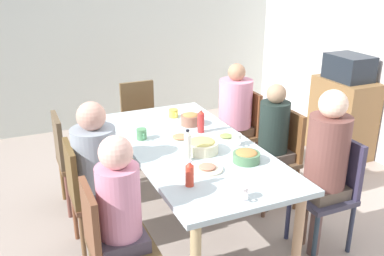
{
  "coord_description": "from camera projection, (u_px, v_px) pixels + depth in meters",
  "views": [
    {
      "loc": [
        2.96,
        -1.31,
        2.14
      ],
      "look_at": [
        0.0,
        0.0,
        0.89
      ],
      "focal_mm": 40.48,
      "sensor_mm": 36.0,
      "label": 1
    }
  ],
  "objects": [
    {
      "name": "cup_2",
      "position": [
        142.0,
        134.0,
        3.63
      ],
      "size": [
        0.12,
        0.08,
        0.09
      ],
      "color": "#4E8758",
      "rests_on": "dining_table"
    },
    {
      "name": "plate_2",
      "position": [
        226.0,
        137.0,
        3.65
      ],
      "size": [
        0.2,
        0.2,
        0.04
      ],
      "color": "silver",
      "rests_on": "dining_table"
    },
    {
      "name": "bottle_2",
      "position": [
        201.0,
        121.0,
        3.76
      ],
      "size": [
        0.06,
        0.06,
        0.21
      ],
      "color": "red",
      "rests_on": "dining_table"
    },
    {
      "name": "dining_table",
      "position": [
        192.0,
        153.0,
        3.55
      ],
      "size": [
        2.08,
        0.98,
        0.74
      ],
      "color": "silver",
      "rests_on": "ground_plane"
    },
    {
      "name": "person_6",
      "position": [
        272.0,
        137.0,
        3.84
      ],
      "size": [
        0.3,
        0.3,
        1.17
      ],
      "color": "#595245",
      "rests_on": "ground_plane"
    },
    {
      "name": "person_1",
      "position": [
        326.0,
        158.0,
        3.21
      ],
      "size": [
        0.31,
        0.31,
        1.3
      ],
      "color": "brown",
      "rests_on": "ground_plane"
    },
    {
      "name": "person_4",
      "position": [
        97.0,
        162.0,
        3.23
      ],
      "size": [
        0.33,
        0.33,
        1.21
      ],
      "color": "#3A393A",
      "rests_on": "ground_plane"
    },
    {
      "name": "person_0",
      "position": [
        122.0,
        210.0,
        2.65
      ],
      "size": [
        0.3,
        0.3,
        1.21
      ],
      "color": "#384747",
      "rests_on": "ground_plane"
    },
    {
      "name": "plate_0",
      "position": [
        207.0,
        168.0,
        3.1
      ],
      "size": [
        0.23,
        0.23,
        0.04
      ],
      "color": "#EFE3C6",
      "rests_on": "dining_table"
    },
    {
      "name": "bottle_1",
      "position": [
        188.0,
        146.0,
        3.21
      ],
      "size": [
        0.05,
        0.05,
        0.25
      ],
      "color": "white",
      "rests_on": "dining_table"
    },
    {
      "name": "microwave",
      "position": [
        349.0,
        67.0,
        4.8
      ],
      "size": [
        0.48,
        0.36,
        0.28
      ],
      "primitive_type": "cube",
      "color": "#1D252D",
      "rests_on": "side_cabinet"
    },
    {
      "name": "chair_2",
      "position": [
        241.0,
        128.0,
        4.53
      ],
      "size": [
        0.4,
        0.4,
        0.9
      ],
      "color": "brown",
      "rests_on": "ground_plane"
    },
    {
      "name": "ground_plane",
      "position": [
        192.0,
        223.0,
        3.79
      ],
      "size": [
        6.57,
        6.57,
        0.0
      ],
      "primitive_type": "plane",
      "color": "#A19287"
    },
    {
      "name": "side_cabinet",
      "position": [
        342.0,
        117.0,
        5.01
      ],
      "size": [
        0.7,
        0.44,
        0.9
      ],
      "primitive_type": "cube",
      "color": "olive",
      "rests_on": "ground_plane"
    },
    {
      "name": "cup_1",
      "position": [
        174.0,
        113.0,
        4.15
      ],
      "size": [
        0.12,
        0.09,
        0.08
      ],
      "color": "#E3CF49",
      "rests_on": "dining_table"
    },
    {
      "name": "chair_3",
      "position": [
        72.0,
        156.0,
        3.87
      ],
      "size": [
        0.4,
        0.4,
        0.9
      ],
      "color": "brown",
      "rests_on": "ground_plane"
    },
    {
      "name": "bowl_2",
      "position": [
        246.0,
        156.0,
        3.22
      ],
      "size": [
        0.2,
        0.2,
        0.09
      ],
      "color": "#507C53",
      "rests_on": "dining_table"
    },
    {
      "name": "chair_5",
      "position": [
        141.0,
        118.0,
        4.82
      ],
      "size": [
        0.4,
        0.4,
        0.9
      ],
      "color": "brown",
      "rests_on": "ground_plane"
    },
    {
      "name": "chair_1",
      "position": [
        331.0,
        187.0,
        3.34
      ],
      "size": [
        0.4,
        0.4,
        0.9
      ],
      "color": "#353344",
      "rests_on": "ground_plane"
    },
    {
      "name": "chair_4",
      "position": [
        87.0,
        191.0,
        3.28
      ],
      "size": [
        0.4,
        0.4,
        0.9
      ],
      "color": "brown",
      "rests_on": "ground_plane"
    },
    {
      "name": "cup_0",
      "position": [
        242.0,
        193.0,
        2.71
      ],
      "size": [
        0.11,
        0.07,
        0.08
      ],
      "color": "white",
      "rests_on": "dining_table"
    },
    {
      "name": "bowl_1",
      "position": [
        202.0,
        146.0,
        3.38
      ],
      "size": [
        0.26,
        0.26,
        0.11
      ],
      "color": "beige",
      "rests_on": "dining_table"
    },
    {
      "name": "chair_0",
      "position": [
        109.0,
        242.0,
        2.69
      ],
      "size": [
        0.4,
        0.4,
        0.9
      ],
      "color": "brown",
      "rests_on": "ground_plane"
    },
    {
      "name": "plate_1",
      "position": [
        181.0,
        138.0,
        3.63
      ],
      "size": [
        0.25,
        0.25,
        0.04
      ],
      "color": "silver",
      "rests_on": "dining_table"
    },
    {
      "name": "person_2",
      "position": [
        234.0,
        109.0,
        4.42
      ],
      "size": [
        0.34,
        0.34,
        1.2
      ],
      "color": "brown",
      "rests_on": "ground_plane"
    },
    {
      "name": "wall_left",
      "position": [
        107.0,
        30.0,
        5.71
      ],
      "size": [
        0.12,
        5.11,
        2.6
      ],
      "primitive_type": "cube",
      "color": "silver",
      "rests_on": "ground_plane"
    },
    {
      "name": "bottle_0",
      "position": [
        190.0,
        174.0,
        2.86
      ],
      "size": [
        0.06,
        0.06,
        0.19
      ],
      "color": "red",
      "rests_on": "dining_table"
    },
    {
      "name": "bowl_0",
      "position": [
        190.0,
        119.0,
        3.95
      ],
      "size": [
        0.17,
        0.17,
        0.11
      ],
      "color": "#8F624E",
      "rests_on": "dining_table"
    },
    {
      "name": "chair_6",
      "position": [
        279.0,
        153.0,
        3.93
      ],
      "size": [
        0.4,
        0.4,
        0.9
      ],
      "color": "brown",
      "rests_on": "ground_plane"
    },
    {
      "name": "cup_3",
      "position": [
        237.0,
        139.0,
        3.51
      ],
      "size": [
        0.11,
        0.08,
        0.1
      ],
      "color": "white",
      "rests_on": "dining_table"
    }
  ]
}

